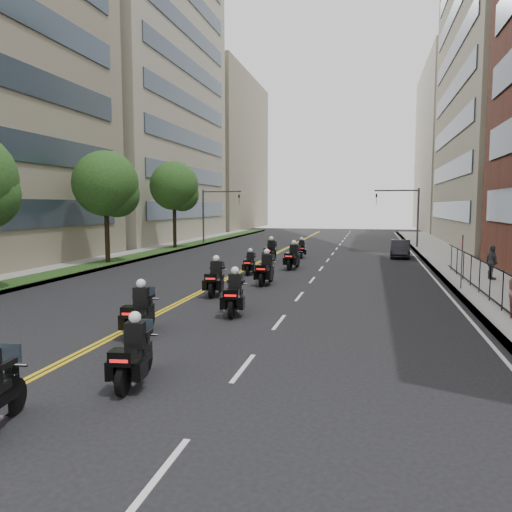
{
  "coord_description": "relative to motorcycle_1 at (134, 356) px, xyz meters",
  "views": [
    {
      "loc": [
        6.2,
        -6.65,
        4.03
      ],
      "look_at": [
        1.13,
        15.43,
        1.72
      ],
      "focal_mm": 35.0,
      "sensor_mm": 36.0,
      "label": 1
    }
  ],
  "objects": [
    {
      "name": "pedestrian_c",
      "position": [
        11.37,
        17.97,
        0.4
      ],
      "size": [
        0.68,
        1.13,
        1.8
      ],
      "primitive_type": "imported",
      "rotation": [
        0.0,
        0.0,
        1.81
      ],
      "color": "#3F4047",
      "rests_on": "sidewalk_right"
    },
    {
      "name": "motorcycle_9",
      "position": [
        -0.0,
        28.01,
        -0.02
      ],
      "size": [
        0.62,
        2.16,
        1.59
      ],
      "rotation": [
        0.0,
        0.0,
        0.11
      ],
      "color": "black",
      "rests_on": "ground"
    },
    {
      "name": "traffic_signal_left",
      "position": [
        -10.61,
        38.63,
        3.05
      ],
      "size": [
        4.09,
        0.2,
        5.6
      ],
      "color": "#3F3F44",
      "rests_on": "ground"
    },
    {
      "name": "traffic_signal_right",
      "position": [
        8.46,
        38.63,
        3.05
      ],
      "size": [
        4.09,
        0.2,
        5.6
      ],
      "color": "#3F3F44",
      "rests_on": "ground"
    },
    {
      "name": "grass_strip",
      "position": [
        -12.28,
        21.63,
        -0.48
      ],
      "size": [
        2.0,
        90.0,
        0.04
      ],
      "primitive_type": "cube",
      "color": "#203C16",
      "rests_on": "sidewalk_left"
    },
    {
      "name": "motorcycle_3",
      "position": [
        0.29,
        7.5,
        0.05
      ],
      "size": [
        0.7,
        2.39,
        1.77
      ],
      "rotation": [
        0.0,
        0.0,
        0.12
      ],
      "color": "black",
      "rests_on": "ground"
    },
    {
      "name": "building_left_far",
      "position": [
        -23.08,
        74.63,
        12.35
      ],
      "size": [
        16.0,
        28.0,
        26.0
      ],
      "primitive_type": "cube",
      "color": "gray",
      "rests_on": "ground"
    },
    {
      "name": "motorcycle_2",
      "position": [
        -1.8,
        4.01,
        0.04
      ],
      "size": [
        0.69,
        2.36,
        1.74
      ],
      "rotation": [
        0.0,
        0.0,
        0.12
      ],
      "color": "black",
      "rests_on": "ground"
    },
    {
      "name": "building_left_mid",
      "position": [
        -23.05,
        44.63,
        16.35
      ],
      "size": [
        16.11,
        28.0,
        34.0
      ],
      "color": "#A49A84",
      "rests_on": "ground"
    },
    {
      "name": "parked_sedan",
      "position": [
        7.45,
        29.85,
        0.02
      ],
      "size": [
        1.7,
        4.16,
        1.34
      ],
      "primitive_type": "imported",
      "rotation": [
        0.0,
        0.0,
        -0.07
      ],
      "color": "black",
      "rests_on": "ground"
    },
    {
      "name": "sidewalk_right",
      "position": [
        10.92,
        21.63,
        -0.58
      ],
      "size": [
        4.0,
        90.0,
        0.15
      ],
      "primitive_type": "cube",
      "color": "gray",
      "rests_on": "ground"
    },
    {
      "name": "motorcycle_7",
      "position": [
        0.41,
        21.03,
        0.07
      ],
      "size": [
        0.74,
        2.47,
        1.83
      ],
      "rotation": [
        0.0,
        0.0,
        -0.13
      ],
      "color": "black",
      "rests_on": "ground"
    },
    {
      "name": "motorcycle_8",
      "position": [
        -1.7,
        24.39,
        0.07
      ],
      "size": [
        0.58,
        2.48,
        1.83
      ],
      "rotation": [
        0.0,
        0.0,
        -0.03
      ],
      "color": "black",
      "rests_on": "ground"
    },
    {
      "name": "motorcycle_4",
      "position": [
        -1.58,
        11.1,
        0.06
      ],
      "size": [
        0.65,
        2.44,
        1.8
      ],
      "rotation": [
        0.0,
        0.0,
        0.08
      ],
      "color": "black",
      "rests_on": "ground"
    },
    {
      "name": "iron_fence",
      "position": [
        9.92,
        8.63,
        0.25
      ],
      "size": [
        0.05,
        28.0,
        1.5
      ],
      "color": "black",
      "rests_on": "sidewalk_right"
    },
    {
      "name": "sidewalk_left",
      "position": [
        -13.08,
        21.63,
        -0.58
      ],
      "size": [
        4.0,
        90.0,
        0.15
      ],
      "primitive_type": "cube",
      "color": "gray",
      "rests_on": "ground"
    },
    {
      "name": "motorcycle_1",
      "position": [
        0.0,
        0.0,
        0.0
      ],
      "size": [
        0.67,
        2.23,
        1.65
      ],
      "rotation": [
        0.0,
        0.0,
        0.13
      ],
      "color": "black",
      "rests_on": "ground"
    },
    {
      "name": "building_right_far",
      "position": [
        20.42,
        74.63,
        12.35
      ],
      "size": [
        15.0,
        28.0,
        26.0
      ],
      "primitive_type": "cube",
      "color": "#A49A84",
      "rests_on": "ground"
    },
    {
      "name": "motorcycle_5",
      "position": [
        -0.01,
        14.63,
        0.07
      ],
      "size": [
        0.61,
        2.47,
        1.82
      ],
      "rotation": [
        0.0,
        0.0,
        -0.05
      ],
      "color": "black",
      "rests_on": "ground"
    },
    {
      "name": "street_trees",
      "position": [
        -12.12,
        15.23,
        4.48
      ],
      "size": [
        4.4,
        38.4,
        7.98
      ],
      "color": "black",
      "rests_on": "ground"
    },
    {
      "name": "motorcycle_6",
      "position": [
        -1.69,
        18.12,
        -0.05
      ],
      "size": [
        0.5,
        2.06,
        1.52
      ],
      "rotation": [
        0.0,
        0.0,
        0.05
      ],
      "color": "black",
      "rests_on": "ground"
    }
  ]
}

